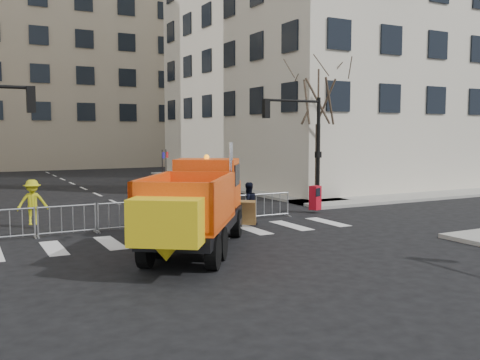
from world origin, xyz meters
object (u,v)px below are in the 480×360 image
worker (32,202)px  cop_c (223,200)px  plow_truck (195,204)px  newspaper_box (315,198)px  cop_b (248,204)px  cop_a (197,210)px

worker → cop_c: bearing=-19.4°
plow_truck → newspaper_box: (8.05, 4.92, -0.79)m
plow_truck → cop_c: size_ratio=4.08×
plow_truck → newspaper_box: 9.47m
cop_b → newspaper_box: 4.45m
plow_truck → cop_c: plow_truck is taller
cop_a → newspaper_box: (6.73, 1.94, -0.13)m
plow_truck → worker: size_ratio=4.84×
newspaper_box → plow_truck: bearing=-170.0°
cop_c → worker: size_ratio=1.19×
cop_a → worker: worker is taller
cop_b → plow_truck: bearing=42.0°
cop_a → cop_c: size_ratio=0.80×
worker → cop_a: bearing=-31.4°
cop_b → worker: (-7.73, 3.09, 0.17)m
cop_c → worker: (-6.72, 2.87, -0.01)m
cop_b → worker: 8.33m
cop_b → worker: size_ratio=0.98×
plow_truck → cop_b: size_ratio=4.93×
cop_a → worker: bearing=-79.2°
cop_c → worker: cop_c is taller
plow_truck → cop_c: (2.79, 3.81, -0.46)m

